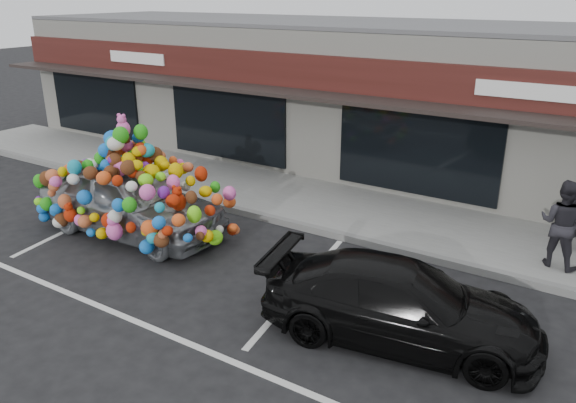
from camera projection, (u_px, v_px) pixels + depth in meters
The scene contains 10 objects.
ground at pixel (181, 255), 11.74m from camera, with size 90.00×90.00×0.00m, color black.
shop_building at pixel (361, 93), 17.65m from camera, with size 24.00×7.20×4.31m.
sidewalk at pixel (285, 196), 14.87m from camera, with size 26.00×3.00×0.15m, color gray.
kerb at pixel (251, 214), 13.69m from camera, with size 26.00×0.18×0.16m, color slate.
parking_stripe_left at pixel (88, 220), 13.49m from camera, with size 0.12×4.40×0.01m, color silver.
parking_stripe_mid at pixel (301, 286), 10.49m from camera, with size 0.12×4.40×0.01m, color silver.
lane_line at pixel (177, 338), 8.91m from camera, with size 14.00×0.12×0.01m, color silver.
toy_car at pixel (130, 193), 12.49m from camera, with size 3.28×4.90×2.82m.
black_sedan at pixel (400, 303), 8.73m from camera, with size 4.34×1.76×1.26m, color black.
pedestrian_b at pixel (562, 224), 10.68m from camera, with size 0.85×0.66×1.75m, color black.
Camera 1 is at (7.55, -7.75, 5.19)m, focal length 35.00 mm.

